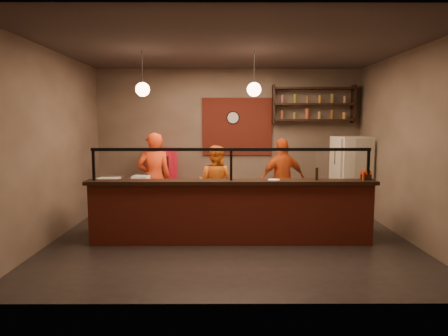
{
  "coord_description": "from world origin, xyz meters",
  "views": [
    {
      "loc": [
        -0.14,
        -6.7,
        1.99
      ],
      "look_at": [
        -0.11,
        0.3,
        1.19
      ],
      "focal_mm": 32.0,
      "sensor_mm": 36.0,
      "label": 1
    }
  ],
  "objects_px": {
    "cook_left": "(154,179)",
    "cook_mid": "(215,184)",
    "condiment_caddy": "(366,177)",
    "pepper_mill": "(317,174)",
    "pizza_dough": "(265,185)",
    "cook_right": "(283,180)",
    "fridge": "(351,177)",
    "red_cooler": "(161,180)",
    "wall_clock": "(233,118)"
  },
  "relations": [
    {
      "from": "pizza_dough",
      "to": "cook_mid",
      "type": "bearing_deg",
      "value": 131.03
    },
    {
      "from": "cook_left",
      "to": "condiment_caddy",
      "type": "relative_size",
      "value": 10.85
    },
    {
      "from": "condiment_caddy",
      "to": "pizza_dough",
      "type": "bearing_deg",
      "value": 165.53
    },
    {
      "from": "cook_left",
      "to": "pepper_mill",
      "type": "height_order",
      "value": "cook_left"
    },
    {
      "from": "wall_clock",
      "to": "cook_mid",
      "type": "distance_m",
      "value": 1.89
    },
    {
      "from": "cook_left",
      "to": "cook_mid",
      "type": "bearing_deg",
      "value": 172.48
    },
    {
      "from": "cook_left",
      "to": "fridge",
      "type": "height_order",
      "value": "cook_left"
    },
    {
      "from": "cook_right",
      "to": "fridge",
      "type": "xyz_separation_m",
      "value": [
        1.52,
        0.4,
        0.01
      ]
    },
    {
      "from": "fridge",
      "to": "condiment_caddy",
      "type": "distance_m",
      "value": 2.0
    },
    {
      "from": "red_cooler",
      "to": "pizza_dough",
      "type": "bearing_deg",
      "value": -61.27
    },
    {
      "from": "pepper_mill",
      "to": "red_cooler",
      "type": "bearing_deg",
      "value": 139.84
    },
    {
      "from": "red_cooler",
      "to": "pepper_mill",
      "type": "bearing_deg",
      "value": -58.1
    },
    {
      "from": "fridge",
      "to": "red_cooler",
      "type": "relative_size",
      "value": 1.19
    },
    {
      "from": "fridge",
      "to": "pizza_dough",
      "type": "distance_m",
      "value": 2.52
    },
    {
      "from": "pizza_dough",
      "to": "pepper_mill",
      "type": "relative_size",
      "value": 2.77
    },
    {
      "from": "cook_left",
      "to": "pepper_mill",
      "type": "distance_m",
      "value": 3.16
    },
    {
      "from": "wall_clock",
      "to": "pepper_mill",
      "type": "relative_size",
      "value": 1.48
    },
    {
      "from": "cook_right",
      "to": "cook_mid",
      "type": "bearing_deg",
      "value": -13.18
    },
    {
      "from": "condiment_caddy",
      "to": "wall_clock",
      "type": "bearing_deg",
      "value": 127.68
    },
    {
      "from": "pizza_dough",
      "to": "condiment_caddy",
      "type": "bearing_deg",
      "value": -14.47
    },
    {
      "from": "fridge",
      "to": "pepper_mill",
      "type": "relative_size",
      "value": 8.35
    },
    {
      "from": "wall_clock",
      "to": "pizza_dough",
      "type": "xyz_separation_m",
      "value": [
        0.5,
        -2.31,
        -1.19
      ]
    },
    {
      "from": "pizza_dough",
      "to": "condiment_caddy",
      "type": "distance_m",
      "value": 1.67
    },
    {
      "from": "condiment_caddy",
      "to": "pepper_mill",
      "type": "relative_size",
      "value": 0.81
    },
    {
      "from": "pizza_dough",
      "to": "pepper_mill",
      "type": "xyz_separation_m",
      "value": [
        0.79,
        -0.45,
        0.25
      ]
    },
    {
      "from": "red_cooler",
      "to": "pizza_dough",
      "type": "xyz_separation_m",
      "value": [
        2.12,
        -2.0,
        0.19
      ]
    },
    {
      "from": "wall_clock",
      "to": "pizza_dough",
      "type": "height_order",
      "value": "wall_clock"
    },
    {
      "from": "condiment_caddy",
      "to": "cook_right",
      "type": "bearing_deg",
      "value": 126.14
    },
    {
      "from": "red_cooler",
      "to": "fridge",
      "type": "bearing_deg",
      "value": -24.44
    },
    {
      "from": "cook_left",
      "to": "pepper_mill",
      "type": "bearing_deg",
      "value": 140.86
    },
    {
      "from": "cook_mid",
      "to": "fridge",
      "type": "distance_m",
      "value": 2.93
    },
    {
      "from": "cook_mid",
      "to": "pepper_mill",
      "type": "bearing_deg",
      "value": 162.43
    },
    {
      "from": "cook_right",
      "to": "condiment_caddy",
      "type": "height_order",
      "value": "cook_right"
    },
    {
      "from": "cook_mid",
      "to": "red_cooler",
      "type": "relative_size",
      "value": 1.08
    },
    {
      "from": "fridge",
      "to": "pepper_mill",
      "type": "height_order",
      "value": "fridge"
    },
    {
      "from": "wall_clock",
      "to": "cook_mid",
      "type": "relative_size",
      "value": 0.19
    },
    {
      "from": "fridge",
      "to": "condiment_caddy",
      "type": "relative_size",
      "value": 10.25
    },
    {
      "from": "cook_left",
      "to": "cook_mid",
      "type": "height_order",
      "value": "cook_left"
    },
    {
      "from": "cook_right",
      "to": "fridge",
      "type": "relative_size",
      "value": 0.99
    },
    {
      "from": "cook_right",
      "to": "pizza_dough",
      "type": "distance_m",
      "value": 1.22
    },
    {
      "from": "fridge",
      "to": "red_cooler",
      "type": "distance_m",
      "value": 4.15
    },
    {
      "from": "cook_right",
      "to": "pepper_mill",
      "type": "bearing_deg",
      "value": 83.23
    },
    {
      "from": "cook_left",
      "to": "condiment_caddy",
      "type": "height_order",
      "value": "cook_left"
    },
    {
      "from": "cook_right",
      "to": "pizza_dough",
      "type": "relative_size",
      "value": 2.98
    },
    {
      "from": "cook_right",
      "to": "wall_clock",
      "type": "bearing_deg",
      "value": -68.28
    },
    {
      "from": "wall_clock",
      "to": "cook_mid",
      "type": "xyz_separation_m",
      "value": [
        -0.38,
        -1.29,
        -1.33
      ]
    },
    {
      "from": "wall_clock",
      "to": "cook_right",
      "type": "xyz_separation_m",
      "value": [
        0.98,
        -1.18,
        -1.26
      ]
    },
    {
      "from": "cook_mid",
      "to": "pepper_mill",
      "type": "xyz_separation_m",
      "value": [
        1.67,
        -1.47,
        0.39
      ]
    },
    {
      "from": "red_cooler",
      "to": "cook_mid",
      "type": "bearing_deg",
      "value": -56.49
    },
    {
      "from": "cook_mid",
      "to": "condiment_caddy",
      "type": "relative_size",
      "value": 9.32
    }
  ]
}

